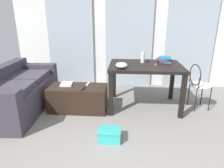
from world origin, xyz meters
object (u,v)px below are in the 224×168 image
bowl (122,65)px  tv_remote_secondary (88,84)px  wire_chair (198,81)px  bottle_near (143,57)px  magazine (66,84)px  tv_remote_primary (82,88)px  scissors (156,65)px  shoebox (110,135)px  couch (18,92)px  tv_remote_on_table (148,60)px  craft_table (145,70)px  book_stack (165,60)px  coffee_table (78,98)px

bowl → tv_remote_secondary: 0.73m
wire_chair → bottle_near: bottle_near is taller
wire_chair → magazine: 2.26m
tv_remote_primary → bowl: bearing=11.8°
bowl → scissors: (0.57, 0.27, -0.04)m
tv_remote_primary → shoebox: (0.52, -0.76, -0.36)m
couch → shoebox: size_ratio=6.18×
bowl → tv_remote_on_table: bearing=51.1°
wire_chair → craft_table: bearing=178.9°
wire_chair → scissors: bearing=179.8°
tv_remote_on_table → tv_remote_primary: 1.31m
magazine → shoebox: bearing=-56.3°
book_stack → magazine: 1.80m
craft_table → book_stack: book_stack is taller
craft_table → bowl: bowl is taller
tv_remote_on_table → magazine: 1.53m
tv_remote_on_table → tv_remote_primary: tv_remote_on_table is taller
wire_chair → bottle_near: bearing=170.4°
tv_remote_secondary → tv_remote_primary: bearing=-96.2°
bottle_near → bowl: 0.56m
coffee_table → craft_table: bearing=11.2°
bottle_near → tv_remote_primary: bottle_near is taller
tv_remote_on_table → tv_remote_secondary: tv_remote_on_table is taller
wire_chair → tv_remote_primary: size_ratio=5.24×
tv_remote_secondary → shoebox: size_ratio=0.50×
wire_chair → bowl: size_ratio=4.28×
tv_remote_primary → magazine: size_ratio=0.63×
scissors → shoebox: 1.46m
craft_table → bottle_near: size_ratio=5.73×
craft_table → wire_chair: bearing=-1.1°
tv_remote_on_table → wire_chair: bearing=-18.0°
couch → tv_remote_on_table: tv_remote_on_table is taller
craft_table → coffee_table: bearing=-168.8°
wire_chair → tv_remote_secondary: bearing=-177.4°
scissors → magazine: (-1.52, -0.13, -0.34)m
bottle_near → book_stack: bearing=13.3°
tv_remote_on_table → scissors: tv_remote_on_table is taller
book_stack → magazine: bearing=-167.3°
couch → book_stack: book_stack is taller
scissors → tv_remote_secondary: 1.21m
bowl → coffee_table: bearing=175.8°
bowl → bottle_near: bearing=49.8°
coffee_table → bowl: size_ratio=5.20×
bottle_near → shoebox: 1.55m
couch → tv_remote_on_table: size_ratio=9.74×
tv_remote_on_table → tv_remote_secondary: size_ratio=1.27×
magazine → shoebox: (0.84, -0.95, -0.36)m
coffee_table → tv_remote_on_table: tv_remote_on_table is taller
tv_remote_on_table → book_stack: bearing=-8.4°
book_stack → scissors: book_stack is taller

